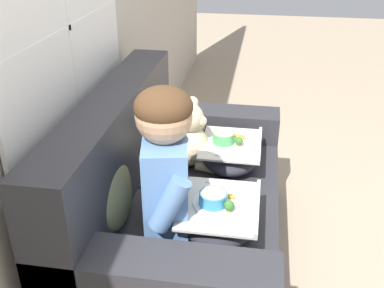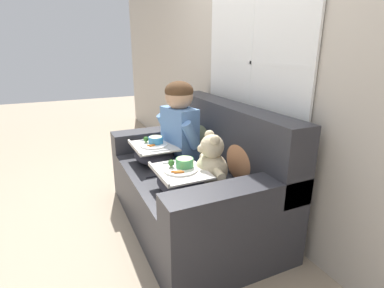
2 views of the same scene
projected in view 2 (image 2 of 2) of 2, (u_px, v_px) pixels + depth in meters
ground_plane at (190, 221)px, 2.56m from camera, size 14.00×14.00×0.00m
wall_back_with_window at (256, 63)px, 2.39m from camera, size 8.00×0.08×2.60m
couch at (197, 182)px, 2.48m from camera, size 1.63×0.95×0.98m
throw_pillow_behind_child at (205, 135)px, 2.73m from camera, size 0.39×0.19×0.41m
throw_pillow_behind_teddy at (242, 155)px, 2.22m from camera, size 0.37×0.18×0.38m
child_figure at (179, 117)px, 2.57m from camera, size 0.51×0.28×0.68m
teddy_bear at (211, 163)px, 2.12m from camera, size 0.42×0.30×0.39m
lap_tray_child at (154, 153)px, 2.57m from camera, size 0.42×0.35×0.22m
lap_tray_teddy at (181, 179)px, 2.05m from camera, size 0.41×0.33×0.23m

